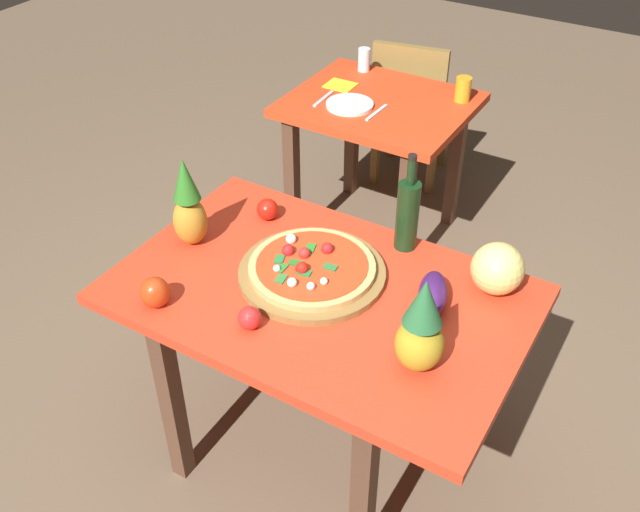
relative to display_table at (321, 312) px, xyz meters
The scene contains 20 objects.
ground_plane 0.66m from the display_table, ahead, with size 10.00×10.00×0.00m, color brown.
display_table is the anchor object (origin of this frame).
background_table 1.39m from the display_table, 109.50° to the left, with size 0.83×0.71×0.76m.
dining_chair 1.98m from the display_table, 106.24° to the left, with size 0.47×0.47×0.85m.
pizza_board 0.13m from the display_table, 142.36° to the left, with size 0.48×0.48×0.03m, color olive.
pizza 0.15m from the display_table, 144.19° to the left, with size 0.41×0.41×0.06m.
wine_bottle 0.44m from the display_table, 70.09° to the left, with size 0.08×0.08×0.36m.
pineapple_left 0.48m from the display_table, 19.00° to the right, with size 0.14×0.14×0.31m.
pineapple_right 0.56m from the display_table, behind, with size 0.12×0.12×0.33m.
melon 0.58m from the display_table, 31.57° to the left, with size 0.17×0.17×0.17m, color #EBD674.
bell_pepper 0.53m from the display_table, 141.85° to the right, with size 0.09×0.09×0.10m, color red.
eggplant 0.38m from the display_table, 19.37° to the left, with size 0.20×0.09×0.09m, color #3F1B59.
tomato_by_bottle 0.30m from the display_table, 110.43° to the right, with size 0.07×0.07×0.07m, color red.
tomato_near_board 0.46m from the display_table, 146.35° to the left, with size 0.08×0.08×0.08m, color red.
drinking_glass_juice 1.53m from the display_table, 95.20° to the left, with size 0.07×0.07×0.11m, color orange.
drinking_glass_water 1.74m from the display_table, 113.71° to the left, with size 0.06×0.06×0.11m, color silver.
dinner_plate 1.32m from the display_table, 115.10° to the left, with size 0.22×0.22×0.02m, color white.
fork_utensil 1.38m from the display_table, 120.36° to the left, with size 0.02×0.18×0.01m, color silver.
knife_utensil 1.27m from the display_table, 109.33° to the left, with size 0.02×0.18×0.01m, color silver.
napkin_folded 1.54m from the display_table, 117.34° to the left, with size 0.14×0.12×0.01m, color yellow.
Camera 1 is at (0.89, -1.48, 2.23)m, focal length 40.18 mm.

